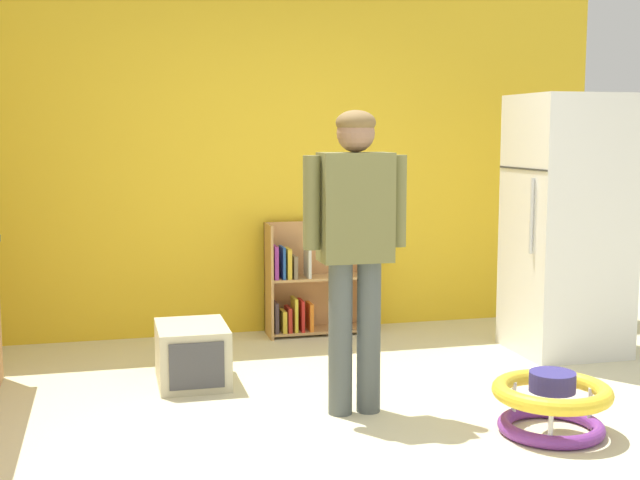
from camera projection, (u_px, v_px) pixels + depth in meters
ground_plane at (363, 431)px, 4.33m from camera, size 12.00×12.00×0.00m
back_wall at (274, 155)px, 6.40m from camera, size 5.20×0.06×2.70m
refrigerator at (567, 225)px, 5.81m from camera, size 0.73×0.68×1.78m
bookshelf at (311, 285)px, 6.40m from camera, size 0.80×0.28×0.85m
standing_person at (355, 234)px, 4.50m from camera, size 0.57×0.22×1.64m
baby_walker at (552, 403)px, 4.28m from camera, size 0.60×0.60×0.32m
pet_carrier at (192, 354)px, 5.15m from camera, size 0.42×0.55×0.36m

